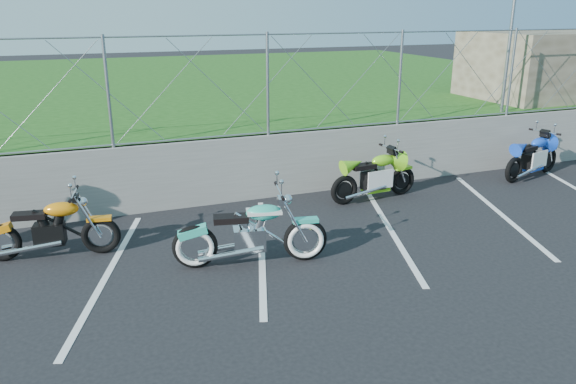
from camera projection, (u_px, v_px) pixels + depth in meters
name	position (u px, v px, depth m)	size (l,w,h in m)	color
ground	(283.00, 274.00, 8.25)	(90.00, 90.00, 0.00)	black
retaining_wall	(221.00, 171.00, 11.15)	(30.00, 0.22, 1.30)	slate
grass_field	(150.00, 98.00, 20.01)	(30.00, 20.00, 1.30)	#1B4913
stone_building	(558.00, 64.00, 16.04)	(5.00, 3.00, 1.80)	brown
chain_link_fence	(218.00, 87.00, 10.63)	(28.00, 0.03, 2.00)	gray
sign_pole	(509.00, 49.00, 13.30)	(0.08, 0.08, 3.00)	gray
parking_lines	(328.00, 238.00, 9.55)	(18.29, 4.31, 0.01)	silver
cruiser_turquoise	(253.00, 235.00, 8.46)	(2.33, 0.75, 1.17)	black
naked_orange	(53.00, 231.00, 8.70)	(2.07, 0.70, 1.04)	black
sportbike_green	(375.00, 178.00, 11.37)	(2.02, 0.72, 1.05)	black
sportbike_blue	(533.00, 158.00, 12.86)	(1.96, 0.76, 1.04)	black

